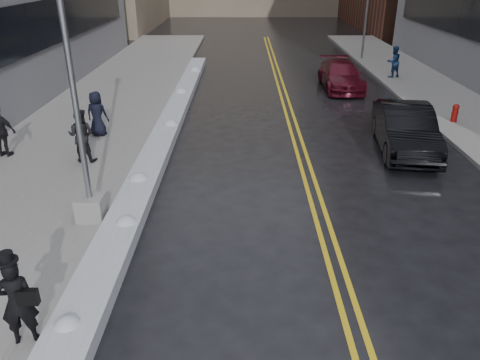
{
  "coord_description": "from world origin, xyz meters",
  "views": [
    {
      "loc": [
        0.47,
        -8.23,
        5.96
      ],
      "look_at": [
        0.4,
        1.82,
        1.3
      ],
      "focal_mm": 35.0,
      "sensor_mm": 36.0,
      "label": 1
    }
  ],
  "objects_px": {
    "traffic_signal": "(367,7)",
    "fire_hydrant": "(455,112)",
    "pedestrian_east": "(394,62)",
    "car_maroon": "(341,76)",
    "lamppost": "(79,128)",
    "car_black": "(405,129)",
    "pedestrian_c": "(97,114)",
    "pedestrian_fedora": "(17,302)",
    "pedestrian_b": "(81,135)",
    "pedestrian_d": "(1,131)"
  },
  "relations": [
    {
      "from": "traffic_signal",
      "to": "fire_hydrant",
      "type": "bearing_deg",
      "value": -87.95
    },
    {
      "from": "pedestrian_east",
      "to": "car_maroon",
      "type": "bearing_deg",
      "value": 11.51
    },
    {
      "from": "lamppost",
      "to": "car_black",
      "type": "distance_m",
      "value": 10.81
    },
    {
      "from": "pedestrian_c",
      "to": "car_black",
      "type": "relative_size",
      "value": 0.34
    },
    {
      "from": "traffic_signal",
      "to": "pedestrian_east",
      "type": "relative_size",
      "value": 3.52
    },
    {
      "from": "pedestrian_fedora",
      "to": "pedestrian_b",
      "type": "relative_size",
      "value": 0.92
    },
    {
      "from": "traffic_signal",
      "to": "pedestrian_d",
      "type": "relative_size",
      "value": 3.49
    },
    {
      "from": "fire_hydrant",
      "to": "pedestrian_fedora",
      "type": "distance_m",
      "value": 17.25
    },
    {
      "from": "fire_hydrant",
      "to": "pedestrian_d",
      "type": "relative_size",
      "value": 0.43
    },
    {
      "from": "lamppost",
      "to": "pedestrian_c",
      "type": "distance_m",
      "value": 6.65
    },
    {
      "from": "traffic_signal",
      "to": "lamppost",
      "type": "bearing_deg",
      "value": -118.21
    },
    {
      "from": "pedestrian_c",
      "to": "car_maroon",
      "type": "relative_size",
      "value": 0.35
    },
    {
      "from": "fire_hydrant",
      "to": "pedestrian_east",
      "type": "height_order",
      "value": "pedestrian_east"
    },
    {
      "from": "pedestrian_fedora",
      "to": "pedestrian_d",
      "type": "relative_size",
      "value": 0.93
    },
    {
      "from": "pedestrian_fedora",
      "to": "pedestrian_c",
      "type": "xyz_separation_m",
      "value": [
        -1.68,
        10.45,
        0.02
      ]
    },
    {
      "from": "fire_hydrant",
      "to": "pedestrian_d",
      "type": "bearing_deg",
      "value": -166.87
    },
    {
      "from": "pedestrian_c",
      "to": "pedestrian_east",
      "type": "height_order",
      "value": "pedestrian_east"
    },
    {
      "from": "pedestrian_east",
      "to": "car_black",
      "type": "bearing_deg",
      "value": 54.93
    },
    {
      "from": "pedestrian_d",
      "to": "lamppost",
      "type": "bearing_deg",
      "value": 143.92
    },
    {
      "from": "fire_hydrant",
      "to": "pedestrian_b",
      "type": "height_order",
      "value": "pedestrian_b"
    },
    {
      "from": "fire_hydrant",
      "to": "pedestrian_fedora",
      "type": "xyz_separation_m",
      "value": [
        -12.2,
        -12.19,
        0.4
      ]
    },
    {
      "from": "pedestrian_b",
      "to": "pedestrian_east",
      "type": "height_order",
      "value": "pedestrian_b"
    },
    {
      "from": "pedestrian_b",
      "to": "pedestrian_east",
      "type": "xyz_separation_m",
      "value": [
        13.5,
        12.39,
        -0.01
      ]
    },
    {
      "from": "lamppost",
      "to": "pedestrian_fedora",
      "type": "relative_size",
      "value": 4.76
    },
    {
      "from": "fire_hydrant",
      "to": "lamppost",
      "type": "bearing_deg",
      "value": -146.96
    },
    {
      "from": "pedestrian_d",
      "to": "car_maroon",
      "type": "bearing_deg",
      "value": -133.24
    },
    {
      "from": "pedestrian_fedora",
      "to": "pedestrian_b",
      "type": "height_order",
      "value": "pedestrian_b"
    },
    {
      "from": "fire_hydrant",
      "to": "pedestrian_d",
      "type": "distance_m",
      "value": 16.85
    },
    {
      "from": "pedestrian_b",
      "to": "fire_hydrant",
      "type": "bearing_deg",
      "value": -158.76
    },
    {
      "from": "lamppost",
      "to": "car_black",
      "type": "height_order",
      "value": "lamppost"
    },
    {
      "from": "pedestrian_c",
      "to": "car_maroon",
      "type": "height_order",
      "value": "pedestrian_c"
    },
    {
      "from": "lamppost",
      "to": "pedestrian_d",
      "type": "height_order",
      "value": "lamppost"
    },
    {
      "from": "fire_hydrant",
      "to": "pedestrian_b",
      "type": "relative_size",
      "value": 0.42
    },
    {
      "from": "pedestrian_east",
      "to": "pedestrian_fedora",
      "type": "bearing_deg",
      "value": 38.47
    },
    {
      "from": "pedestrian_c",
      "to": "pedestrian_d",
      "type": "xyz_separation_m",
      "value": [
        -2.53,
        -2.09,
        0.04
      ]
    },
    {
      "from": "lamppost",
      "to": "pedestrian_b",
      "type": "bearing_deg",
      "value": 109.88
    },
    {
      "from": "pedestrian_b",
      "to": "pedestrian_d",
      "type": "distance_m",
      "value": 2.77
    },
    {
      "from": "pedestrian_fedora",
      "to": "pedestrian_east",
      "type": "height_order",
      "value": "pedestrian_east"
    },
    {
      "from": "pedestrian_east",
      "to": "lamppost",
      "type": "bearing_deg",
      "value": 32.17
    },
    {
      "from": "pedestrian_fedora",
      "to": "pedestrian_b",
      "type": "xyz_separation_m",
      "value": [
        -1.46,
        7.96,
        0.07
      ]
    },
    {
      "from": "traffic_signal",
      "to": "pedestrian_fedora",
      "type": "relative_size",
      "value": 3.75
    },
    {
      "from": "fire_hydrant",
      "to": "pedestrian_c",
      "type": "xyz_separation_m",
      "value": [
        -13.88,
        -1.73,
        0.42
      ]
    },
    {
      "from": "lamppost",
      "to": "traffic_signal",
      "type": "height_order",
      "value": "lamppost"
    },
    {
      "from": "pedestrian_fedora",
      "to": "car_maroon",
      "type": "relative_size",
      "value": 0.34
    },
    {
      "from": "pedestrian_c",
      "to": "car_black",
      "type": "height_order",
      "value": "pedestrian_c"
    },
    {
      "from": "pedestrian_b",
      "to": "car_maroon",
      "type": "bearing_deg",
      "value": -130.7
    },
    {
      "from": "pedestrian_c",
      "to": "pedestrian_east",
      "type": "bearing_deg",
      "value": -133.27
    },
    {
      "from": "pedestrian_fedora",
      "to": "pedestrian_east",
      "type": "relative_size",
      "value": 0.94
    },
    {
      "from": "car_black",
      "to": "pedestrian_fedora",
      "type": "bearing_deg",
      "value": -127.88
    },
    {
      "from": "pedestrian_b",
      "to": "car_black",
      "type": "bearing_deg",
      "value": -168.74
    }
  ]
}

